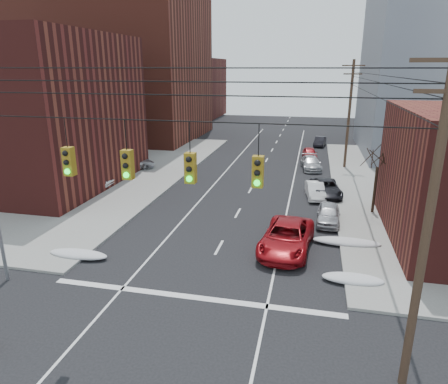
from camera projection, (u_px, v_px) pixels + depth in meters
The scene contains 23 objects.
sidewalk_nw at pixel (9, 165), 43.23m from camera, with size 40.00×40.00×0.15m, color gray.
building_brick_tall at pixel (114, 33), 57.72m from camera, with size 24.00×20.00×30.00m, color maroon.
building_brick_near at pixel (5, 111), 35.62m from camera, with size 20.00×16.00×13.00m, color #511B18.
building_brick_far at pixel (167, 88), 85.04m from camera, with size 22.00×18.00×12.00m, color #511B18.
building_glass at pixel (429, 63), 69.42m from camera, with size 20.00×18.00×22.00m, color gray.
utility_pole_right at pixel (428, 224), 11.79m from camera, with size 2.20×0.28×11.00m.
utility_pole_far at pixel (349, 113), 40.67m from camera, with size 2.20×0.28×11.00m.
traffic_signals at pixel (158, 164), 13.10m from camera, with size 17.00×0.42×2.02m.
bare_tree at pixel (375, 183), 28.44m from camera, with size 2.09×2.20×4.93m.
snow_nw at pixel (78, 254), 22.35m from camera, with size 3.50×1.08×0.42m, color silver.
snow_ne at pixel (353, 279), 19.74m from camera, with size 3.00×1.08×0.42m, color silver.
snow_east_far at pixel (346, 242), 23.93m from camera, with size 4.00×1.08×0.42m, color silver.
red_pickup at pixel (287, 237), 23.11m from camera, with size 2.68×5.82×1.62m, color maroon.
parked_car_a at pixel (328, 214), 27.23m from camera, with size 1.54×3.83×1.30m, color #B5B6BB.
parked_car_b at pixel (315, 190), 32.57m from camera, with size 1.32×3.78×1.25m, color white.
parked_car_c at pixel (326, 188), 32.99m from camera, with size 2.23×4.84×1.35m, color black.
parked_car_d at pixel (311, 163), 41.65m from camera, with size 1.86×4.57×1.33m, color #A8A9AD.
parked_car_e at pixel (310, 153), 46.47m from camera, with size 1.52×3.78×1.29m, color maroon.
parked_car_f at pixel (320, 141), 54.07m from camera, with size 1.33×3.81×1.25m, color black.
lot_car_a at pixel (85, 178), 35.06m from camera, with size 1.64×4.70×1.55m, color silver.
lot_car_b at pixel (133, 163), 41.40m from camera, with size 2.02×4.39×1.22m, color #BABBBF.
lot_car_c at pixel (82, 168), 38.68m from camera, with size 2.19×5.38×1.56m, color black.
lot_car_d at pixel (75, 167), 39.15m from camera, with size 1.77×4.40×1.50m, color #ACACB1.
Camera 1 is at (5.00, -9.02, 10.21)m, focal length 32.00 mm.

